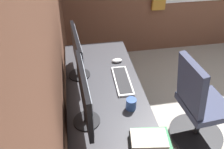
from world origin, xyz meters
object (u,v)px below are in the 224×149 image
office_chair (198,107)px  book_stack_near (150,140)px  monitor_primary (77,53)px  monitor_secondary (85,95)px  coffee_mug (131,104)px  drawer_pedestal (105,135)px  keyboard_main (122,80)px  mouse_main (117,60)px

office_chair → book_stack_near: bearing=127.4°
monitor_primary → monitor_secondary: size_ratio=0.99×
coffee_mug → drawer_pedestal: bearing=68.1°
monitor_secondary → coffee_mug: bearing=-77.2°
keyboard_main → drawer_pedestal: bearing=142.8°
monitor_secondary → keyboard_main: (0.42, -0.36, -0.25)m
book_stack_near → coffee_mug: size_ratio=2.42×
monitor_primary → drawer_pedestal: bearing=-157.5°
keyboard_main → coffee_mug: coffee_mug is taller
drawer_pedestal → monitor_primary: (0.42, 0.17, 0.63)m
monitor_primary → book_stack_near: (-0.84, -0.42, -0.22)m
monitor_primary → office_chair: monitor_primary is taller
monitor_primary → coffee_mug: bearing=-143.4°
mouse_main → book_stack_near: 1.00m
office_chair → drawer_pedestal: bearing=95.6°
monitor_secondary → coffee_mug: size_ratio=4.80×
monitor_secondary → book_stack_near: monitor_secondary is taller
keyboard_main → book_stack_near: 0.68m
mouse_main → coffee_mug: size_ratio=0.86×
monitor_secondary → keyboard_main: bearing=-39.9°
drawer_pedestal → mouse_main: 0.74m
coffee_mug → mouse_main: bearing=-1.3°
drawer_pedestal → monitor_primary: bearing=22.5°
monitor_secondary → mouse_main: bearing=-26.3°
monitor_secondary → book_stack_near: size_ratio=1.98×
monitor_primary → keyboard_main: monitor_primary is taller
coffee_mug → monitor_secondary: bearing=102.8°
coffee_mug → office_chair: 0.80m
monitor_primary → keyboard_main: 0.47m
drawer_pedestal → monitor_secondary: size_ratio=1.20×
monitor_primary → coffee_mug: size_ratio=4.75×
drawer_pedestal → mouse_main: (0.58, -0.21, 0.40)m
keyboard_main → coffee_mug: 0.35m
book_stack_near → office_chair: bearing=-52.6°
monitor_secondary → mouse_main: monitor_secondary is taller
mouse_main → office_chair: bearing=-125.2°
book_stack_near → keyboard_main: bearing=4.0°
monitor_primary → office_chair: (-0.33, -1.09, -0.52)m
keyboard_main → book_stack_near: size_ratio=1.44×
monitor_primary → monitor_secondary: bearing=-178.1°
mouse_main → drawer_pedestal: bearing=160.0°
monitor_primary → mouse_main: monitor_primary is taller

